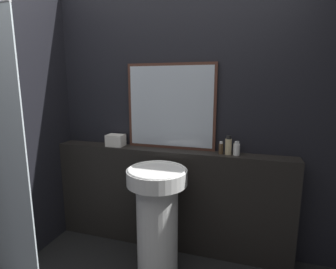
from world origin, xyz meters
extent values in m
cube|color=black|center=(0.00, 1.31, 1.25)|extent=(8.00, 0.06, 2.50)
cube|color=black|center=(0.00, 1.18, 0.48)|extent=(2.24, 0.19, 0.96)
cylinder|color=white|center=(0.03, 0.80, 0.39)|extent=(0.34, 0.34, 0.77)
cylinder|color=white|center=(0.03, 0.80, 0.83)|extent=(0.48, 0.48, 0.12)
torus|color=white|center=(0.03, 0.80, 0.89)|extent=(0.46, 0.46, 0.02)
cube|color=#47281E|center=(0.01, 1.26, 1.35)|extent=(0.83, 0.03, 0.78)
cube|color=#B2BCC6|center=(0.01, 1.25, 1.35)|extent=(0.78, 0.02, 0.73)
cube|color=silver|center=(-0.53, 1.18, 1.01)|extent=(0.17, 0.13, 0.11)
cylinder|color=#4C3823|center=(0.48, 1.18, 1.00)|extent=(0.04, 0.04, 0.09)
cylinder|color=silver|center=(0.48, 1.18, 1.06)|extent=(0.03, 0.03, 0.02)
cylinder|color=#C6B284|center=(0.54, 1.18, 1.02)|extent=(0.05, 0.05, 0.14)
cylinder|color=black|center=(0.54, 1.18, 1.11)|extent=(0.04, 0.04, 0.03)
cylinder|color=white|center=(0.61, 1.18, 1.00)|extent=(0.05, 0.05, 0.10)
cylinder|color=silver|center=(0.61, 1.18, 1.06)|extent=(0.04, 0.04, 0.02)
cube|color=silver|center=(-0.92, 0.30, 1.02)|extent=(0.40, 0.01, 2.03)
camera|label=1|loc=(0.70, -1.04, 1.55)|focal=28.00mm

